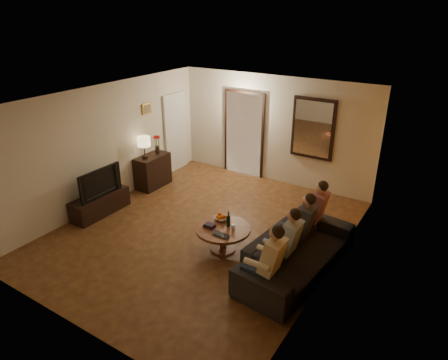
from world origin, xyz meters
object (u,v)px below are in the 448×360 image
Objects in this scene: table_lamp at (144,148)px; wine_bottle at (228,219)px; bowl at (221,218)px; sofa at (298,252)px; tv at (97,182)px; person_b at (285,247)px; tv_stand at (100,204)px; person_d at (313,215)px; dog at (282,242)px; laptop at (219,236)px; coffee_table at (223,239)px; person_c at (300,230)px; dresser at (153,171)px; person_a at (268,266)px.

table_lamp reaches higher than wine_bottle.
sofa is at bearing -3.61° from bowl.
person_b is at bearing -89.34° from tv.
person_d is at bearing 16.56° from tv_stand.
tv_stand is 3.95m from dog.
laptop is (-1.27, -0.40, 0.10)m from sofa.
wine_bottle is (-1.22, -0.92, 0.01)m from person_d.
tv is 3.97m from dog.
laptop is (3.03, -1.50, -0.59)m from table_lamp.
tv is 3.00m from wine_bottle.
laptop is at bearing -70.35° from coffee_table.
coffee_table is (-1.27, -0.42, -0.38)m from person_c.
wine_bottle is (2.98, 0.33, 0.39)m from tv_stand.
tv_stand is (0.00, -1.67, -0.17)m from dresser.
wine_bottle is at bearing 167.16° from person_b.
person_b is 2.14× the size of dog.
person_a is 1.24m from dog.
sofa is 2.53× the size of coffee_table.
tv is 2.98m from coffee_table.
tv_stand is 1.08× the size of person_d.
tv_stand is (0.00, -1.45, -0.83)m from table_lamp.
sofa is 2.05× the size of person_a.
tv_stand is 0.52× the size of sofa.
person_b is at bearing -74.31° from dog.
dresser is at bearing 166.35° from person_c.
coffee_table is (-1.27, -1.02, -0.38)m from person_d.
tv is 0.42× the size of sofa.
person_b is 1.23× the size of coffee_table.
dresser is 0.73× the size of person_c.
dresser is at bearing 0.00° from tv.
sofa is 0.40m from person_c.
wine_bottle is at bearing 63.43° from coffee_table.
person_a and person_c have the same top height.
wine_bottle reaches higher than tv_stand.
table_lamp is 0.42× the size of tv_stand.
tv is 4.25m from person_c.
dog is at bearing -172.57° from person_c.
person_d is at bearing 90.00° from person_c.
person_a is at bearing -97.48° from tv.
dresser is 1.56× the size of dog.
dog reaches higher than bowl.
person_c is at bearing 14.83° from wine_bottle.
coffee_table is at bearing 148.48° from person_a.
tv reaches higher than tv_stand.
dresser is at bearing 152.14° from person_a.
dog is at bearing 118.21° from person_b.
person_b is (4.20, 0.05, 0.38)m from tv_stand.
dresser is at bearing 90.00° from table_lamp.
table_lamp is 4.06m from dog.
dog is at bearing -15.20° from dresser.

